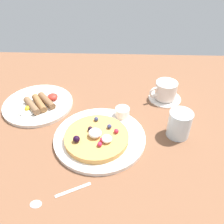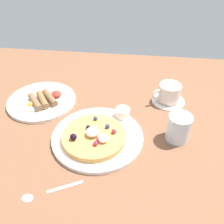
# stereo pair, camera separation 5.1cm
# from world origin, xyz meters

# --- Properties ---
(ground_plane) EXTENTS (1.95, 1.11, 0.03)m
(ground_plane) POSITION_xyz_m (0.00, 0.00, -0.01)
(ground_plane) COLOR brown
(pancake_plate) EXTENTS (0.28, 0.28, 0.01)m
(pancake_plate) POSITION_xyz_m (0.03, -0.05, 0.01)
(pancake_plate) COLOR silver
(pancake_plate) RESTS_ON ground_plane
(pancake_with_berries) EXTENTS (0.19, 0.19, 0.04)m
(pancake_with_berries) POSITION_xyz_m (0.02, -0.07, 0.02)
(pancake_with_berries) COLOR #CF9348
(pancake_with_berries) RESTS_ON pancake_plate
(syrup_ramekin) EXTENTS (0.05, 0.05, 0.03)m
(syrup_ramekin) POSITION_xyz_m (0.10, 0.05, 0.03)
(syrup_ramekin) COLOR silver
(syrup_ramekin) RESTS_ON pancake_plate
(breakfast_plate) EXTENTS (0.25, 0.25, 0.01)m
(breakfast_plate) POSITION_xyz_m (-0.21, 0.11, 0.01)
(breakfast_plate) COLOR silver
(breakfast_plate) RESTS_ON ground_plane
(fried_breakfast) EXTENTS (0.14, 0.12, 0.03)m
(fried_breakfast) POSITION_xyz_m (-0.20, 0.10, 0.02)
(fried_breakfast) COLOR brown
(fried_breakfast) RESTS_ON breakfast_plate
(coffee_saucer) EXTENTS (0.12, 0.12, 0.01)m
(coffee_saucer) POSITION_xyz_m (0.26, 0.17, 0.00)
(coffee_saucer) COLOR white
(coffee_saucer) RESTS_ON ground_plane
(coffee_cup) EXTENTS (0.10, 0.08, 0.06)m
(coffee_cup) POSITION_xyz_m (0.25, 0.17, 0.04)
(coffee_cup) COLOR silver
(coffee_cup) RESTS_ON coffee_saucer
(teaspoon) EXTENTS (0.14, 0.08, 0.01)m
(teaspoon) POSITION_xyz_m (-0.08, -0.26, 0.00)
(teaspoon) COLOR silver
(teaspoon) RESTS_ON ground_plane
(water_glass) EXTENTS (0.07, 0.07, 0.09)m
(water_glass) POSITION_xyz_m (0.27, -0.02, 0.04)
(water_glass) COLOR silver
(water_glass) RESTS_ON ground_plane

